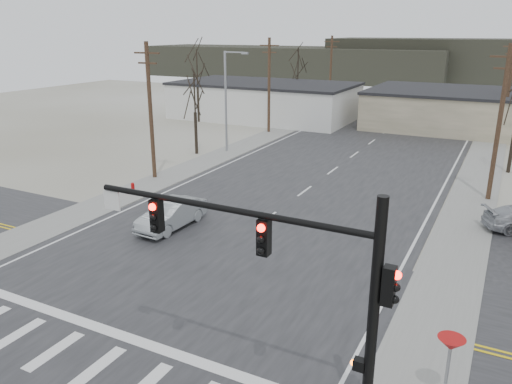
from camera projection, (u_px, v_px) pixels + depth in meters
ground at (191, 275)px, 22.98m from camera, size 140.00×140.00×0.00m
main_road at (310, 187)px, 35.66m from camera, size 18.00×110.00×0.05m
cross_road at (191, 275)px, 22.98m from camera, size 90.00×10.00×0.04m
sidewalk_left at (219, 156)px, 44.49m from camera, size 3.00×90.00×0.06m
sidewalk_right at (476, 189)px, 35.28m from camera, size 3.00×90.00×0.06m
traffic_signal_mast at (302, 278)px, 12.86m from camera, size 8.95×0.43×7.20m
fire_hydrant at (133, 188)px, 34.04m from camera, size 0.24×0.24×0.87m
yield_sign at (451, 347)px, 14.38m from camera, size 0.80×0.80×2.35m
building_left_far at (264, 100)px, 63.06m from camera, size 22.30×12.30×4.50m
building_right_far at (491, 111)px, 55.17m from camera, size 26.30×14.30×4.30m
upole_left_b at (150, 109)px, 36.51m from camera, size 2.20×0.30×10.00m
upole_left_c at (269, 84)px, 53.42m from camera, size 2.20×0.30×10.00m
upole_left_d at (331, 71)px, 70.33m from camera, size 2.20×0.30×10.00m
upole_right_a at (500, 122)px, 31.58m from camera, size 2.20×0.30×10.00m
upole_right_b at (509, 87)px, 50.18m from camera, size 2.20×0.30×10.00m
streetlight_main at (228, 96)px, 44.70m from camera, size 2.40×0.25×9.00m
tree_left_near at (195, 96)px, 43.92m from camera, size 3.30×3.30×7.35m
tree_left_far at (298, 65)px, 66.01m from camera, size 3.96×3.96×8.82m
tree_left_mid at (197, 69)px, 59.34m from camera, size 3.96×3.96×8.82m
hill_left at (290, 63)px, 114.90m from camera, size 70.00×18.00×7.00m
sedan_crossing at (171, 214)px, 28.21m from camera, size 1.84×4.83×1.57m
car_far_a at (396, 121)px, 56.71m from camera, size 2.54×5.87×1.68m
car_far_b at (376, 110)px, 65.24m from camera, size 2.19×4.20×1.36m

